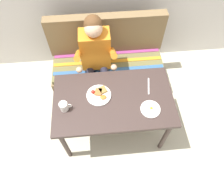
% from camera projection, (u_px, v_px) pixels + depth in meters
% --- Properties ---
extents(ground_plane, '(8.00, 8.00, 0.00)m').
position_uv_depth(ground_plane, '(113.00, 128.00, 2.73)').
color(ground_plane, beige).
extents(table, '(1.20, 0.70, 0.73)m').
position_uv_depth(table, '(113.00, 103.00, 2.19)').
color(table, '#392B28').
rests_on(table, ground).
extents(couch, '(1.44, 0.56, 1.00)m').
position_uv_depth(couch, '(108.00, 65.00, 2.88)').
color(couch, brown).
rests_on(couch, ground).
extents(person, '(0.45, 0.61, 1.21)m').
position_uv_depth(person, '(96.00, 55.00, 2.43)').
color(person, orange).
rests_on(person, ground).
extents(plate_breakfast, '(0.25, 0.25, 0.05)m').
position_uv_depth(plate_breakfast, '(99.00, 94.00, 2.14)').
color(plate_breakfast, white).
rests_on(plate_breakfast, table).
extents(plate_eggs, '(0.19, 0.19, 0.04)m').
position_uv_depth(plate_eggs, '(150.00, 109.00, 2.05)').
color(plate_eggs, white).
rests_on(plate_eggs, table).
extents(coffee_mug, '(0.12, 0.08, 0.10)m').
position_uv_depth(coffee_mug, '(64.00, 106.00, 2.02)').
color(coffee_mug, white).
rests_on(coffee_mug, table).
extents(knife, '(0.05, 0.20, 0.00)m').
position_uv_depth(knife, '(149.00, 86.00, 2.21)').
color(knife, silver).
rests_on(knife, table).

